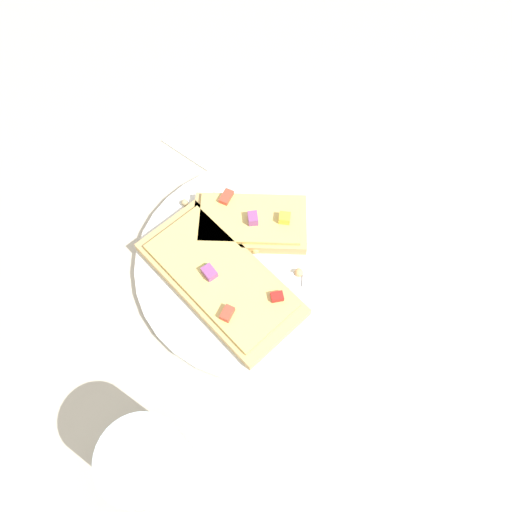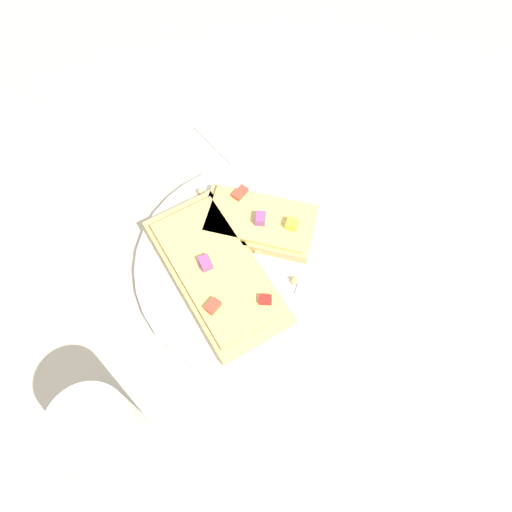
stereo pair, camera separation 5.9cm
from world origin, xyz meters
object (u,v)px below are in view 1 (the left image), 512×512
Objects in this scene: plate at (256,262)px; fork at (256,236)px; napkin at (217,125)px; pizza_slice_main at (220,278)px; drinking_glass at (151,465)px; pizza_slice_corner at (250,222)px; knife at (295,281)px.

fork is at bearing -141.93° from plate.
plate is 2.10× the size of napkin.
plate is at bearing -98.36° from pizza_slice_main.
drinking_glass is (0.19, 0.08, 0.03)m from pizza_slice_main.
pizza_slice_corner reaches higher than napkin.
plate is 0.03m from fork.
napkin is (-0.19, -0.17, -0.02)m from pizza_slice_main.
fork is at bearing 54.67° from napkin.
knife is 0.27m from napkin.
plate is 1.85× the size of pizza_slice_corner.
drinking_glass is (0.25, 0.01, 0.04)m from knife.
plate is 0.05m from pizza_slice_main.
napkin is at bearing -39.84° from pizza_slice_main.
knife is 1.58× the size of drinking_glass.
knife is 1.26× the size of napkin.
napkin is at bearing -63.10° from knife.
pizza_slice_corner is (-0.01, -0.02, 0.01)m from fork.
napkin is (-0.11, -0.15, -0.02)m from pizza_slice_corner.
fork is 0.92× the size of pizza_slice_main.
drinking_glass is (0.24, 0.07, 0.05)m from plate.
pizza_slice_corner is at bearing -67.13° from pizza_slice_main.
pizza_slice_main is 1.36× the size of pizza_slice_corner.
pizza_slice_main is at bearing -16.99° from plate.
pizza_slice_main is at bearing 4.79° from knife.
drinking_glass is 0.79× the size of napkin.
napkin is (-0.38, -0.25, -0.05)m from drinking_glass.
drinking_glass reaches higher than pizza_slice_corner.
fork is 0.29m from drinking_glass.
drinking_glass is at bearing 74.27° from fork.
knife is at bearing 60.42° from napkin.
fork is (-0.03, -0.02, 0.01)m from plate.
fork is 1.41× the size of napkin.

